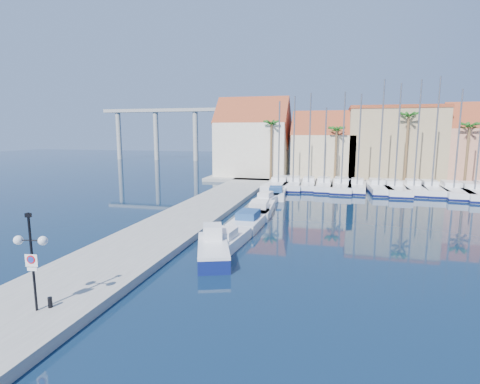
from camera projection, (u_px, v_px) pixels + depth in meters
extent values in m
plane|color=#081C30|center=(250.00, 295.00, 18.63)|extent=(260.00, 260.00, 0.00)
cube|color=gray|center=(185.00, 219.00, 33.69)|extent=(6.00, 77.00, 0.50)
cube|color=gray|center=(372.00, 179.00, 62.13)|extent=(54.00, 16.00, 0.50)
cylinder|color=black|center=(33.00, 263.00, 15.62)|extent=(0.11, 0.11, 4.27)
cylinder|color=black|center=(24.00, 240.00, 15.49)|extent=(0.54, 0.14, 0.05)
cylinder|color=black|center=(37.00, 240.00, 15.44)|extent=(0.54, 0.14, 0.05)
sphere|color=white|center=(18.00, 240.00, 15.51)|extent=(0.38, 0.38, 0.38)
sphere|color=white|center=(43.00, 241.00, 15.42)|extent=(0.38, 0.38, 0.38)
cube|color=black|center=(28.00, 215.00, 15.30)|extent=(0.25, 0.17, 0.17)
cube|color=white|center=(31.00, 261.00, 15.54)|extent=(0.53, 0.12, 0.53)
cylinder|color=red|center=(31.00, 260.00, 15.50)|extent=(0.36, 0.08, 0.36)
cylinder|color=#1933A5|center=(31.00, 260.00, 15.49)|extent=(0.25, 0.06, 0.26)
cube|color=white|center=(32.00, 269.00, 15.60)|extent=(0.43, 0.10, 0.15)
cylinder|color=black|center=(50.00, 302.00, 16.19)|extent=(0.19, 0.19, 0.47)
cube|color=#0E1853|center=(213.00, 253.00, 23.83)|extent=(3.66, 5.94, 0.84)
cube|color=white|center=(213.00, 245.00, 23.75)|extent=(3.66, 5.94, 0.19)
cube|color=white|center=(212.00, 232.00, 24.77)|extent=(1.65, 1.82, 1.03)
cube|color=white|center=(228.00, 241.00, 26.37)|extent=(2.21, 5.61, 0.80)
cube|color=white|center=(225.00, 234.00, 25.75)|extent=(1.38, 2.01, 0.60)
cube|color=white|center=(250.00, 220.00, 32.56)|extent=(2.51, 7.23, 0.80)
cube|color=navy|center=(248.00, 214.00, 31.77)|extent=(1.68, 2.56, 0.60)
cube|color=white|center=(260.00, 210.00, 37.01)|extent=(2.72, 7.29, 0.80)
cube|color=white|center=(259.00, 204.00, 36.21)|extent=(1.75, 2.60, 0.60)
cube|color=white|center=(267.00, 200.00, 42.34)|extent=(2.41, 5.94, 0.80)
cube|color=white|center=(265.00, 195.00, 41.69)|extent=(1.49, 2.14, 0.60)
cube|color=white|center=(276.00, 194.00, 46.51)|extent=(2.76, 6.92, 0.80)
cube|color=navy|center=(276.00, 189.00, 45.74)|extent=(1.72, 2.49, 0.60)
cube|color=white|center=(279.00, 185.00, 53.73)|extent=(3.47, 11.54, 1.00)
cube|color=#0D1241|center=(279.00, 187.00, 53.78)|extent=(3.54, 11.60, 0.28)
cube|color=white|center=(281.00, 178.00, 54.68)|extent=(2.23, 3.51, 0.60)
cylinder|color=slate|center=(279.00, 142.00, 52.22)|extent=(0.20, 0.20, 11.19)
cube|color=white|center=(293.00, 185.00, 53.63)|extent=(2.79, 9.31, 1.00)
cube|color=#0D1241|center=(293.00, 187.00, 53.68)|extent=(2.86, 9.37, 0.28)
cube|color=white|center=(294.00, 179.00, 54.39)|extent=(1.80, 2.83, 0.60)
cylinder|color=slate|center=(294.00, 140.00, 52.15)|extent=(0.20, 0.20, 11.86)
cube|color=white|center=(308.00, 185.00, 53.21)|extent=(2.36, 8.40, 1.00)
cube|color=#0D1241|center=(308.00, 188.00, 53.26)|extent=(2.42, 8.46, 0.28)
cube|color=white|center=(309.00, 179.00, 53.88)|extent=(1.58, 2.54, 0.60)
cylinder|color=slate|center=(310.00, 138.00, 51.75)|extent=(0.20, 0.20, 12.24)
cube|color=white|center=(324.00, 186.00, 52.66)|extent=(2.51, 9.28, 1.00)
cube|color=#0D1241|center=(324.00, 188.00, 52.71)|extent=(2.57, 9.34, 0.28)
cube|color=white|center=(324.00, 179.00, 53.42)|extent=(1.71, 2.79, 0.60)
cylinder|color=slate|center=(325.00, 146.00, 51.31)|extent=(0.20, 0.20, 10.27)
cube|color=white|center=(341.00, 186.00, 52.13)|extent=(3.01, 10.48, 1.00)
cube|color=#0D1241|center=(341.00, 189.00, 52.18)|extent=(3.07, 10.54, 0.28)
cube|color=white|center=(342.00, 180.00, 52.99)|extent=(1.98, 3.18, 0.60)
cylinder|color=slate|center=(343.00, 138.00, 50.57)|extent=(0.20, 0.20, 12.31)
cube|color=white|center=(357.00, 187.00, 51.25)|extent=(2.88, 8.79, 1.00)
cube|color=#0D1241|center=(357.00, 190.00, 51.30)|extent=(2.94, 8.85, 0.28)
cube|color=white|center=(357.00, 181.00, 51.93)|extent=(1.76, 2.70, 0.60)
cylinder|color=slate|center=(359.00, 140.00, 49.81)|extent=(0.20, 0.20, 11.96)
cube|color=white|center=(378.00, 188.00, 50.66)|extent=(2.98, 9.88, 1.00)
cube|color=#0D1241|center=(378.00, 190.00, 50.71)|extent=(3.05, 9.95, 0.28)
cube|color=white|center=(377.00, 181.00, 51.48)|extent=(1.91, 3.01, 0.60)
cylinder|color=slate|center=(382.00, 133.00, 49.01)|extent=(0.20, 0.20, 13.72)
cube|color=white|center=(394.00, 189.00, 49.70)|extent=(3.05, 10.58, 1.00)
cube|color=#0D1241|center=(394.00, 191.00, 49.75)|extent=(3.12, 10.64, 0.28)
cube|color=white|center=(393.00, 182.00, 50.58)|extent=(2.01, 3.21, 0.60)
cylinder|color=slate|center=(398.00, 136.00, 48.07)|extent=(0.20, 0.20, 13.08)
cube|color=white|center=(413.00, 189.00, 50.07)|extent=(3.20, 9.72, 1.00)
cube|color=#0D1241|center=(413.00, 191.00, 50.12)|extent=(3.27, 9.78, 0.28)
cube|color=white|center=(413.00, 182.00, 50.84)|extent=(1.95, 2.99, 0.60)
cylinder|color=slate|center=(418.00, 134.00, 48.46)|extent=(0.20, 0.20, 13.60)
cube|color=white|center=(431.00, 189.00, 49.39)|extent=(2.53, 9.58, 1.00)
cube|color=#0D1241|center=(430.00, 192.00, 49.44)|extent=(2.59, 9.64, 0.28)
cube|color=white|center=(429.00, 182.00, 50.18)|extent=(1.76, 2.88, 0.60)
cylinder|color=slate|center=(436.00, 132.00, 47.75)|extent=(0.20, 0.20, 13.91)
cube|color=white|center=(453.00, 191.00, 48.18)|extent=(3.65, 11.29, 1.00)
cube|color=#0D1241|center=(452.00, 193.00, 48.23)|extent=(3.71, 11.35, 0.28)
cube|color=white|center=(451.00, 184.00, 49.10)|extent=(2.25, 3.47, 0.60)
cylinder|color=slate|center=(458.00, 139.00, 46.61)|extent=(0.20, 0.20, 12.21)
cube|color=white|center=(473.00, 192.00, 47.00)|extent=(4.04, 11.92, 1.00)
cube|color=#0D1241|center=(473.00, 195.00, 47.05)|extent=(4.10, 11.98, 0.28)
cube|color=white|center=(471.00, 185.00, 47.97)|extent=(2.42, 3.68, 0.60)
cylinder|color=slate|center=(480.00, 138.00, 45.37)|extent=(0.20, 0.20, 12.67)
cube|color=beige|center=(253.00, 149.00, 65.24)|extent=(12.00, 9.00, 9.00)
cube|color=brown|center=(253.00, 123.00, 64.52)|extent=(12.30, 9.00, 9.00)
cube|color=#C4B38A|center=(323.00, 156.00, 62.50)|extent=(10.00, 8.00, 7.00)
cube|color=brown|center=(324.00, 135.00, 61.95)|extent=(10.30, 8.00, 8.00)
cube|color=tan|center=(393.00, 144.00, 60.49)|extent=(14.00, 10.00, 11.00)
cube|color=brown|center=(396.00, 108.00, 59.57)|extent=(14.20, 10.20, 0.50)
cube|color=tan|center=(478.00, 155.00, 56.87)|extent=(10.00, 8.00, 8.00)
cube|color=brown|center=(480.00, 129.00, 56.23)|extent=(10.30, 8.00, 8.00)
cylinder|color=brown|center=(271.00, 151.00, 59.49)|extent=(0.36, 0.36, 9.00)
sphere|color=#1F5B1A|center=(271.00, 123.00, 58.80)|extent=(2.60, 2.60, 2.60)
cylinder|color=brown|center=(336.00, 155.00, 57.15)|extent=(0.36, 0.36, 8.00)
sphere|color=#1F5B1A|center=(337.00, 130.00, 56.54)|extent=(2.60, 2.60, 2.60)
cylinder|color=brown|center=(406.00, 149.00, 54.58)|extent=(0.36, 0.36, 10.00)
sphere|color=#1F5B1A|center=(409.00, 115.00, 53.81)|extent=(2.60, 2.60, 2.60)
cylinder|color=brown|center=(467.00, 155.00, 52.77)|extent=(0.36, 0.36, 8.50)
sphere|color=#1F5B1A|center=(470.00, 126.00, 52.11)|extent=(2.60, 2.60, 2.60)
cube|color=#9E9E99|center=(182.00, 110.00, 104.07)|extent=(48.00, 2.20, 0.90)
cylinder|color=#9E9E99|center=(119.00, 135.00, 110.02)|extent=(1.40, 1.40, 14.00)
cylinder|color=#9E9E99|center=(156.00, 135.00, 107.12)|extent=(1.40, 1.40, 14.00)
cylinder|color=#9E9E99|center=(196.00, 135.00, 104.22)|extent=(1.40, 1.40, 14.00)
cylinder|color=#9E9E99|center=(237.00, 136.00, 101.32)|extent=(1.40, 1.40, 14.00)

